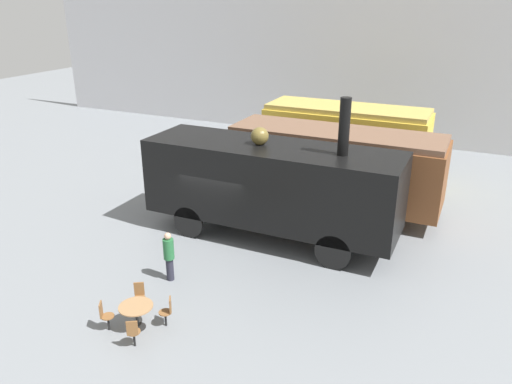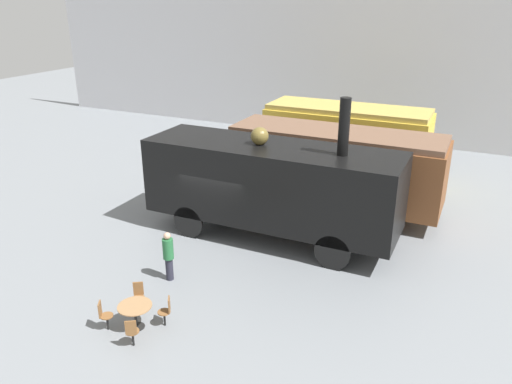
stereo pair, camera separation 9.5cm
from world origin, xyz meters
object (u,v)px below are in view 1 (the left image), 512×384
passenger_coach_vintage (346,134)px  steam_locomotive (271,183)px  cafe_table_near (136,310)px  cafe_chair_0 (168,310)px  visitor_person (169,255)px  passenger_coach_wooden (335,164)px

passenger_coach_vintage → steam_locomotive: size_ratio=0.85×
passenger_coach_vintage → cafe_table_near: bearing=-96.5°
passenger_coach_vintage → steam_locomotive: bearing=-93.9°
cafe_chair_0 → visitor_person: 2.45m
steam_locomotive → visitor_person: steam_locomotive is taller
passenger_coach_vintage → cafe_table_near: size_ratio=8.42×
steam_locomotive → cafe_table_near: (-1.13, -6.63, -1.62)m
passenger_coach_vintage → passenger_coach_wooden: passenger_coach_vintage is taller
cafe_table_near → visitor_person: (-0.59, 2.48, 0.33)m
passenger_coach_wooden → cafe_table_near: size_ratio=9.35×
visitor_person → passenger_coach_vintage: bearing=79.4°
visitor_person → steam_locomotive: bearing=67.4°
cafe_table_near → cafe_chair_0: size_ratio=1.08×
passenger_coach_wooden → cafe_chair_0: (-1.71, -9.81, -1.48)m
passenger_coach_wooden → steam_locomotive: (-1.30, -3.63, 0.20)m
passenger_coach_vintage → visitor_person: passenger_coach_vintage is taller
cafe_chair_0 → passenger_coach_wooden: bearing=-131.7°
steam_locomotive → cafe_chair_0: size_ratio=10.69×
steam_locomotive → cafe_chair_0: (-0.42, -6.19, -1.68)m
passenger_coach_wooden → cafe_table_near: (-2.43, -10.26, -1.42)m
cafe_chair_0 → visitor_person: bearing=-89.1°
cafe_table_near → cafe_chair_0: cafe_chair_0 is taller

